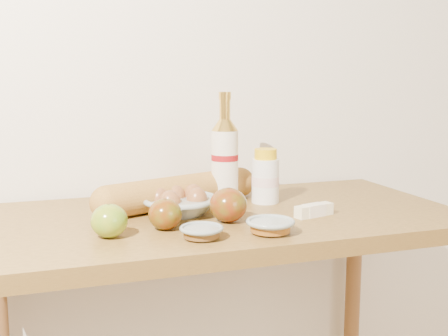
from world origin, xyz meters
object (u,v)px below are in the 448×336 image
(egg_bowl, at_px, (180,203))
(bourbon_bottle, at_px, (225,158))
(table, at_px, (220,260))
(cream_bottle, at_px, (265,178))
(baguette, at_px, (179,191))

(egg_bowl, bearing_deg, bourbon_bottle, 31.46)
(bourbon_bottle, bearing_deg, table, -119.28)
(table, distance_m, cream_bottle, 0.26)
(table, relative_size, baguette, 2.40)
(cream_bottle, height_order, egg_bowl, cream_bottle)
(table, relative_size, egg_bowl, 5.56)
(table, xyz_separation_m, cream_bottle, (0.16, 0.08, 0.19))
(cream_bottle, xyz_separation_m, baguette, (-0.24, 0.02, -0.03))
(bourbon_bottle, relative_size, egg_bowl, 1.39)
(baguette, bearing_deg, egg_bowl, -123.03)
(table, distance_m, baguette, 0.21)
(table, bearing_deg, egg_bowl, 164.33)
(table, xyz_separation_m, egg_bowl, (-0.10, 0.03, 0.15))
(table, distance_m, egg_bowl, 0.18)
(table, relative_size, bourbon_bottle, 4.01)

